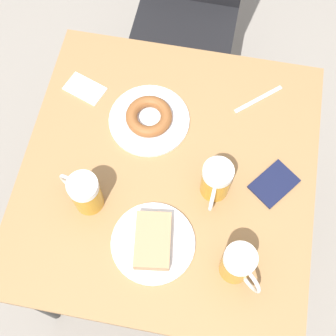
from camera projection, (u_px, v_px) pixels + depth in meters
ground_plane at (168, 236)px, 1.98m from camera, size 8.00×8.00×0.00m
table at (168, 179)px, 1.39m from camera, size 0.83×0.87×0.71m
plate_with_cake at (154, 242)px, 1.23m from camera, size 0.22×0.22×0.05m
plate_with_donut at (149, 118)px, 1.38m from camera, size 0.24×0.24×0.04m
beer_mug_left at (238, 265)px, 1.15m from camera, size 0.11×0.10×0.13m
beer_mug_center at (85, 193)px, 1.23m from camera, size 0.12×0.08×0.13m
beer_mug_right at (216, 181)px, 1.24m from camera, size 0.08×0.13×0.13m
napkin_folded at (85, 89)px, 1.43m from camera, size 0.14×0.11×0.00m
fork at (258, 99)px, 1.42m from camera, size 0.14×0.12×0.00m
passport_near_edge at (274, 184)px, 1.31m from camera, size 0.15×0.15×0.01m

